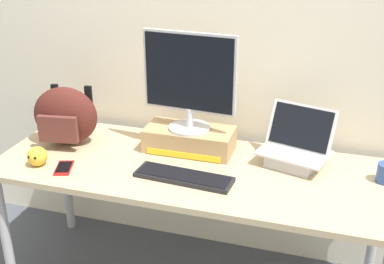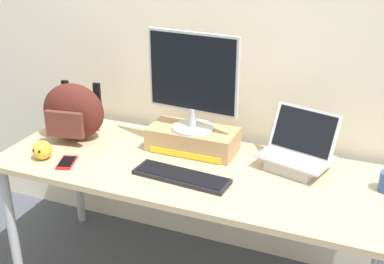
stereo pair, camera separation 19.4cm
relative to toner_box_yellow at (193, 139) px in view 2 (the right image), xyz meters
The scene contains 9 objects.
back_wall 0.61m from the toner_box_yellow, 77.20° to the left, with size 7.00×0.10×2.60m, color silver.
desk 0.22m from the toner_box_yellow, 69.02° to the right, with size 1.90×0.72×0.71m.
toner_box_yellow is the anchor object (origin of this frame).
desktop_monitor 0.31m from the toner_box_yellow, 96.14° to the right, with size 0.47×0.21×0.49m.
open_laptop 0.53m from the toner_box_yellow, ahead, with size 0.37×0.30×0.28m.
external_keyboard 0.31m from the toner_box_yellow, 78.01° to the right, with size 0.46×0.17×0.02m.
messenger_backpack 0.65m from the toner_box_yellow, behind, with size 0.36×0.27×0.30m.
cell_phone 0.63m from the toner_box_yellow, 143.81° to the right, with size 0.11×0.15×0.01m.
plush_toy 0.74m from the toner_box_yellow, 150.04° to the right, with size 0.09×0.09×0.09m.
Camera 2 is at (0.79, -1.94, 1.81)m, focal length 46.30 mm.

